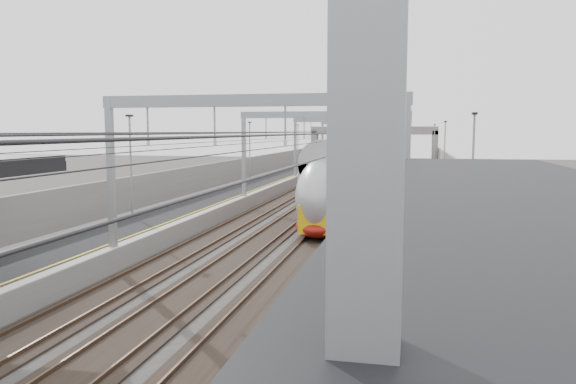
% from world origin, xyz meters
% --- Properties ---
extents(platform_left, '(4.00, 120.00, 1.00)m').
position_xyz_m(platform_left, '(-8.00, 45.00, 0.50)').
color(platform_left, black).
rests_on(platform_left, ground).
extents(platform_right, '(4.00, 120.00, 1.00)m').
position_xyz_m(platform_right, '(8.00, 45.00, 0.50)').
color(platform_right, black).
rests_on(platform_right, ground).
extents(tracks, '(11.40, 140.00, 0.20)m').
position_xyz_m(tracks, '(0.00, 45.00, 0.05)').
color(tracks, black).
rests_on(tracks, ground).
extents(overhead_line, '(13.00, 140.00, 6.60)m').
position_xyz_m(overhead_line, '(0.00, 51.62, 6.14)').
color(overhead_line, gray).
rests_on(overhead_line, platform_left).
extents(overbridge, '(22.00, 2.20, 6.90)m').
position_xyz_m(overbridge, '(0.00, 100.00, 5.31)').
color(overbridge, slate).
rests_on(overbridge, ground).
extents(wall_left, '(0.30, 120.00, 3.20)m').
position_xyz_m(wall_left, '(-11.20, 45.00, 1.60)').
color(wall_left, slate).
rests_on(wall_left, ground).
extents(wall_right, '(0.30, 120.00, 3.20)m').
position_xyz_m(wall_right, '(11.20, 45.00, 1.60)').
color(wall_right, slate).
rests_on(wall_right, ground).
extents(train, '(2.86, 52.08, 4.51)m').
position_xyz_m(train, '(1.50, 53.37, 2.21)').
color(train, maroon).
rests_on(train, ground).
extents(signal_green, '(0.32, 0.32, 3.48)m').
position_xyz_m(signal_green, '(-5.20, 70.23, 2.42)').
color(signal_green, black).
rests_on(signal_green, ground).
extents(signal_red_near, '(0.32, 0.32, 3.48)m').
position_xyz_m(signal_red_near, '(3.20, 71.49, 2.42)').
color(signal_red_near, black).
rests_on(signal_red_near, ground).
extents(signal_red_far, '(0.32, 0.32, 3.48)m').
position_xyz_m(signal_red_far, '(5.40, 75.96, 2.42)').
color(signal_red_far, black).
rests_on(signal_red_far, ground).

